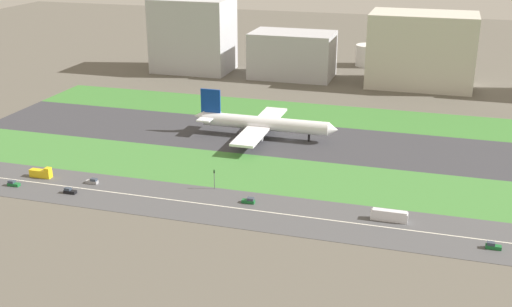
# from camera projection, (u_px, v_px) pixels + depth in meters

# --- Properties ---
(ground_plane) EXTENTS (800.00, 800.00, 0.00)m
(ground_plane) POSITION_uv_depth(u_px,v_px,m) (290.00, 140.00, 275.32)
(ground_plane) COLOR #5B564C
(runway) EXTENTS (280.00, 46.00, 0.10)m
(runway) POSITION_uv_depth(u_px,v_px,m) (290.00, 140.00, 275.30)
(runway) COLOR #38383D
(runway) RESTS_ON ground_plane
(grass_median_north) EXTENTS (280.00, 36.00, 0.10)m
(grass_median_north) POSITION_uv_depth(u_px,v_px,m) (310.00, 114.00, 312.17)
(grass_median_north) COLOR #3D7A33
(grass_median_north) RESTS_ON ground_plane
(grass_median_south) EXTENTS (280.00, 36.00, 0.10)m
(grass_median_south) POSITION_uv_depth(u_px,v_px,m) (264.00, 173.00, 238.42)
(grass_median_south) COLOR #427F38
(grass_median_south) RESTS_ON ground_plane
(highway) EXTENTS (280.00, 28.00, 0.10)m
(highway) POSITION_uv_depth(u_px,v_px,m) (238.00, 208.00, 209.64)
(highway) COLOR #4C4C4F
(highway) RESTS_ON ground_plane
(highway_centerline) EXTENTS (266.00, 0.50, 0.01)m
(highway_centerline) POSITION_uv_depth(u_px,v_px,m) (238.00, 208.00, 209.63)
(highway_centerline) COLOR silver
(highway_centerline) RESTS_ON highway
(airliner) EXTENTS (65.00, 56.00, 19.70)m
(airliner) POSITION_uv_depth(u_px,v_px,m) (261.00, 123.00, 276.62)
(airliner) COLOR white
(airliner) RESTS_ON runway
(truck_0) EXTENTS (8.40, 2.50, 4.00)m
(truck_0) POSITION_uv_depth(u_px,v_px,m) (41.00, 173.00, 234.42)
(truck_0) COLOR yellow
(truck_0) RESTS_ON highway
(car_1) EXTENTS (4.40, 1.80, 2.00)m
(car_1) POSITION_uv_depth(u_px,v_px,m) (13.00, 184.00, 227.00)
(car_1) COLOR #19662D
(car_1) RESTS_ON highway
(car_5) EXTENTS (4.40, 1.80, 2.00)m
(car_5) POSITION_uv_depth(u_px,v_px,m) (70.00, 191.00, 220.87)
(car_5) COLOR black
(car_5) RESTS_ON highway
(car_3) EXTENTS (4.40, 1.80, 2.00)m
(car_3) POSITION_uv_depth(u_px,v_px,m) (249.00, 201.00, 213.20)
(car_3) COLOR #19662D
(car_3) RESTS_ON highway
(bus_0) EXTENTS (11.60, 2.50, 3.50)m
(bus_0) POSITION_uv_depth(u_px,v_px,m) (389.00, 216.00, 200.47)
(bus_0) COLOR silver
(bus_0) RESTS_ON highway
(car_2) EXTENTS (4.40, 1.80, 2.00)m
(car_2) POSITION_uv_depth(u_px,v_px,m) (493.00, 246.00, 183.62)
(car_2) COLOR #19662D
(car_2) RESTS_ON highway
(car_0) EXTENTS (4.40, 1.80, 2.00)m
(car_0) POSITION_uv_depth(u_px,v_px,m) (92.00, 181.00, 229.02)
(car_0) COLOR #99999E
(car_0) RESTS_ON highway
(traffic_light) EXTENTS (0.36, 0.50, 7.20)m
(traffic_light) POSITION_uv_depth(u_px,v_px,m) (214.00, 178.00, 223.30)
(traffic_light) COLOR #4C4C51
(traffic_light) RESTS_ON highway
(terminal_building) EXTENTS (47.11, 32.90, 44.78)m
(terminal_building) POSITION_uv_depth(u_px,v_px,m) (193.00, 35.00, 394.18)
(terminal_building) COLOR #B2B2B7
(terminal_building) RESTS_ON ground_plane
(hangar_building) EXTENTS (48.82, 30.28, 27.09)m
(hangar_building) POSITION_uv_depth(u_px,v_px,m) (292.00, 55.00, 380.25)
(hangar_building) COLOR #B2B2B7
(hangar_building) RESTS_ON ground_plane
(office_tower) EXTENTS (58.28, 35.33, 41.27)m
(office_tower) POSITION_uv_depth(u_px,v_px,m) (421.00, 50.00, 357.83)
(office_tower) COLOR beige
(office_tower) RESTS_ON ground_plane
(fuel_tank_west) EXTENTS (16.84, 16.84, 13.70)m
(fuel_tank_west) POSITION_uv_depth(u_px,v_px,m) (369.00, 55.00, 412.29)
(fuel_tank_west) COLOR silver
(fuel_tank_west) RESTS_ON ground_plane
(fuel_tank_centre) EXTENTS (23.51, 23.51, 15.20)m
(fuel_tank_centre) POSITION_uv_depth(u_px,v_px,m) (415.00, 57.00, 404.23)
(fuel_tank_centre) COLOR silver
(fuel_tank_centre) RESTS_ON ground_plane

